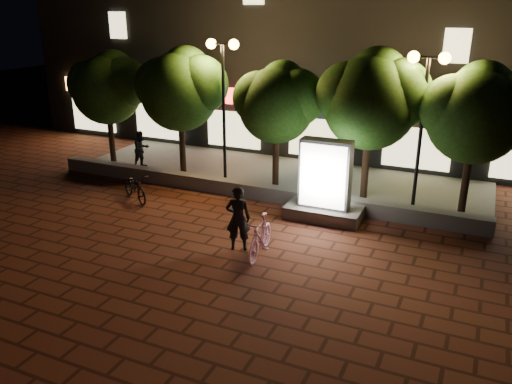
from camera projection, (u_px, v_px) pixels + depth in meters
The scene contains 16 objects.
ground at pixel (188, 240), 14.74m from camera, with size 80.00×80.00×0.00m, color #53271A.
retaining_wall at pixel (247, 190), 18.08m from camera, with size 16.00×0.45×0.50m, color slate.
sidewalk at pixel (274, 175), 20.30m from camera, with size 16.00×5.00×0.08m, color slate.
building_block at pixel (328, 36), 24.18m from camera, with size 28.00×8.12×11.30m.
tree_far_left at pixel (108, 85), 21.00m from camera, with size 3.36×2.80×4.63m.
tree_left at pixel (181, 87), 19.59m from camera, with size 3.60×3.00×4.89m.
tree_mid at pixel (279, 100), 18.12m from camera, with size 3.24×2.70×4.50m.
tree_right at pixel (373, 96), 16.72m from camera, with size 3.72×3.10×5.07m.
tree_far_right at pixel (478, 110), 15.54m from camera, with size 3.48×2.90×4.76m.
street_lamp_left at pixel (223, 75), 18.41m from camera, with size 1.26×0.36×5.18m.
street_lamp_right at pixel (425, 91), 15.74m from camera, with size 1.26×0.36×4.98m.
ad_kiosk at pixel (325, 188), 15.92m from camera, with size 2.38×1.21×2.56m.
scooter_pink at pixel (260, 237), 13.69m from camera, with size 0.52×1.83×1.10m, color #E295D3.
rider at pixel (238, 218), 13.91m from camera, with size 0.67×0.44×1.84m, color black.
scooter_parked at pixel (135, 187), 17.69m from camera, with size 0.64×1.83×0.96m, color black.
pedestrian at pixel (141, 149), 20.99m from camera, with size 0.74×0.57×1.51m, color black.
Camera 1 is at (7.30, -11.39, 6.31)m, focal length 36.09 mm.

